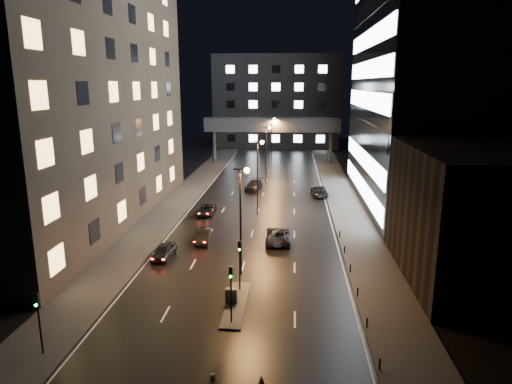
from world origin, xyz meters
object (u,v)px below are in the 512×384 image
car_away_b (203,236)px  car_toward_b (319,191)px  car_away_a (164,252)px  car_away_d (254,185)px  car_toward_a (278,235)px  car_away_c (206,210)px  utility_cabinet (231,296)px

car_away_b → car_toward_b: size_ratio=0.78×
car_away_a → car_away_d: size_ratio=0.77×
car_away_b → car_toward_b: 26.96m
car_toward_a → car_toward_b: size_ratio=1.04×
car_away_d → car_toward_b: 11.23m
car_away_c → utility_cabinet: utility_cabinet is taller
car_away_c → utility_cabinet: 26.42m
car_away_a → car_away_d: 32.09m
car_away_d → car_toward_b: car_toward_b is taller
car_away_a → car_away_b: 6.02m
car_away_a → car_toward_a: car_toward_a is taller
car_toward_b → utility_cabinet: size_ratio=4.55×
car_away_a → car_away_c: (1.33, 16.11, -0.07)m
car_away_a → utility_cabinet: 12.47m
car_toward_b → car_away_b: bearing=52.8°
car_toward_a → utility_cabinet: bearing=77.0°
car_away_c → car_toward_b: car_toward_b is taller
car_toward_b → car_toward_a: bearing=70.0°
car_toward_a → utility_cabinet: 15.56m
car_away_a → car_away_c: size_ratio=0.90×
car_away_c → utility_cabinet: (6.87, -25.51, 0.12)m
car_away_b → car_toward_b: bearing=52.4°
car_away_a → car_away_b: size_ratio=0.96×
car_away_b → car_away_c: size_ratio=0.94×
utility_cabinet → car_away_b: bearing=111.6°
car_toward_b → car_away_a: bearing=53.0°
car_away_a → car_toward_b: 32.98m
car_away_c → car_toward_a: (10.14, -10.30, 0.16)m
car_away_d → utility_cabinet: (1.64, -40.81, -0.03)m
car_away_c → car_toward_b: (15.96, 11.98, 0.16)m
car_away_b → car_away_d: bearing=76.6°
car_toward_a → utility_cabinet: size_ratio=4.73×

